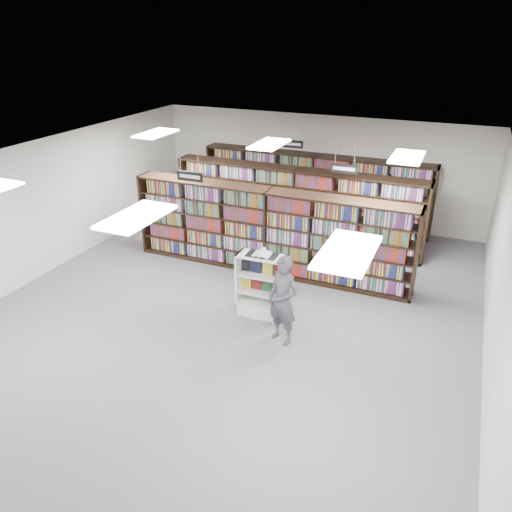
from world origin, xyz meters
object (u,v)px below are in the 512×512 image
at_px(open_book, 262,254).
at_px(shopper, 283,301).
at_px(bookshelf_row_near, 268,231).
at_px(endcap_display, 262,294).

xyz_separation_m(open_book, shopper, (0.75, -0.76, -0.51)).
distance_m(open_book, shopper, 1.18).
bearing_deg(open_book, bookshelf_row_near, 105.11).
bearing_deg(open_book, endcap_display, 114.53).
bearing_deg(shopper, open_book, 154.95).
bearing_deg(endcap_display, bookshelf_row_near, 106.17).
height_order(endcap_display, shopper, shopper).
xyz_separation_m(endcap_display, open_book, (0.01, -0.02, 0.94)).
distance_m(endcap_display, open_book, 0.94).
relative_size(endcap_display, shopper, 0.77).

